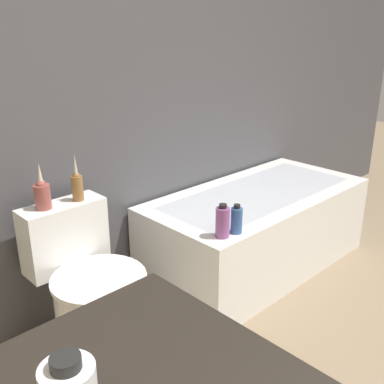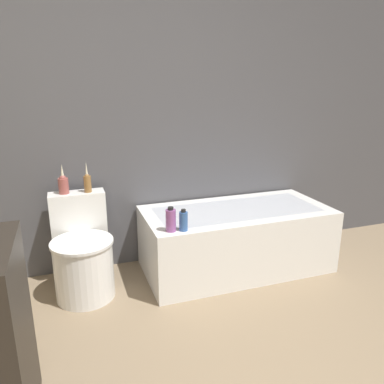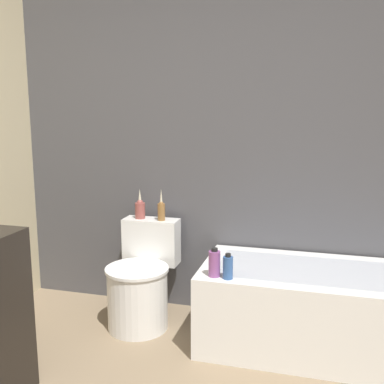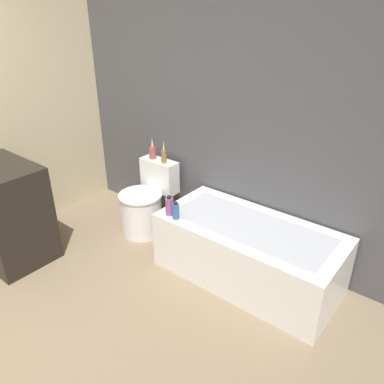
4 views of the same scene
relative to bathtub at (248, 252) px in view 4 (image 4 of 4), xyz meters
name	(u,v)px [view 4 (image 4 of 4)]	position (x,y,z in m)	size (l,w,h in m)	color
ground_plane	(4,366)	(-0.76, -1.77, -0.26)	(12.00, 12.00, 0.00)	#847056
wall_back_tiled	(206,105)	(-0.76, 0.41, 1.04)	(6.40, 0.06, 2.60)	#4C4C51
bathtub	(248,252)	(0.00, 0.00, 0.00)	(1.50, 0.72, 0.51)	white
toilet	(146,205)	(-1.22, 0.01, 0.03)	(0.43, 0.59, 0.71)	white
vanity_counter	(5,213)	(-1.88, -1.08, 0.19)	(0.76, 0.54, 0.89)	black
vase_gold	(153,151)	(-1.30, 0.24, 0.52)	(0.07, 0.07, 0.22)	#994C47
vase_silver	(164,155)	(-1.13, 0.22, 0.52)	(0.05, 0.05, 0.23)	olive
shampoo_bottle_tall	(169,206)	(-0.63, -0.27, 0.33)	(0.07, 0.07, 0.17)	#8C4C8C
shampoo_bottle_short	(176,211)	(-0.55, -0.29, 0.32)	(0.06, 0.06, 0.15)	#335999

